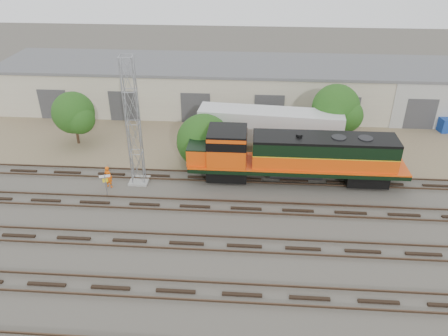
# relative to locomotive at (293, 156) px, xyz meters

# --- Properties ---
(ground) EXTENTS (140.00, 140.00, 0.00)m
(ground) POSITION_rel_locomotive_xyz_m (-3.76, -6.00, -2.49)
(ground) COLOR #47423A
(ground) RESTS_ON ground
(dirt_strip) EXTENTS (80.00, 16.00, 0.02)m
(dirt_strip) POSITION_rel_locomotive_xyz_m (-3.76, 9.00, -2.48)
(dirt_strip) COLOR #726047
(dirt_strip) RESTS_ON ground
(tracks) EXTENTS (80.00, 20.40, 0.28)m
(tracks) POSITION_rel_locomotive_xyz_m (-3.76, -9.00, -2.41)
(tracks) COLOR black
(tracks) RESTS_ON ground
(warehouse) EXTENTS (58.40, 10.40, 5.30)m
(warehouse) POSITION_rel_locomotive_xyz_m (-3.72, 16.98, 0.16)
(warehouse) COLOR #BDB79E
(warehouse) RESTS_ON ground
(locomotive) EXTENTS (18.18, 3.19, 4.37)m
(locomotive) POSITION_rel_locomotive_xyz_m (0.00, 0.00, 0.00)
(locomotive) COLOR black
(locomotive) RESTS_ON tracks
(signal_tower) EXTENTS (1.60, 1.60, 10.84)m
(signal_tower) POSITION_rel_locomotive_xyz_m (-13.01, -1.01, 2.78)
(signal_tower) COLOR gray
(signal_tower) RESTS_ON ground
(sign_post) EXTENTS (0.83, 0.31, 2.11)m
(sign_post) POSITION_rel_locomotive_xyz_m (-15.00, -3.58, -1.01)
(sign_post) COLOR gray
(sign_post) RESTS_ON ground
(worker) EXTENTS (0.82, 0.67, 1.95)m
(worker) POSITION_rel_locomotive_xyz_m (-15.32, -2.00, -1.52)
(worker) COLOR #F25C0D
(worker) RESTS_ON ground
(semi_trailer) EXTENTS (13.65, 3.82, 4.15)m
(semi_trailer) POSITION_rel_locomotive_xyz_m (-1.51, 5.70, 0.12)
(semi_trailer) COLOR silver
(semi_trailer) RESTS_ON ground
(dumpster_blue) EXTENTS (1.85, 1.77, 1.50)m
(dumpster_blue) POSITION_rel_locomotive_xyz_m (17.02, 11.62, -1.74)
(dumpster_blue) COLOR navy
(dumpster_blue) RESTS_ON ground
(tree_west) EXTENTS (4.29, 4.09, 5.35)m
(tree_west) POSITION_rel_locomotive_xyz_m (-20.71, 5.77, 0.71)
(tree_west) COLOR #382619
(tree_west) RESTS_ON ground
(tree_mid) EXTENTS (5.20, 4.95, 4.95)m
(tree_mid) POSITION_rel_locomotive_xyz_m (-7.58, 2.66, -0.44)
(tree_mid) COLOR #382619
(tree_mid) RESTS_ON ground
(tree_east) EXTENTS (4.81, 4.58, 6.19)m
(tree_east) POSITION_rel_locomotive_xyz_m (4.67, 7.29, 1.28)
(tree_east) COLOR #382619
(tree_east) RESTS_ON ground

